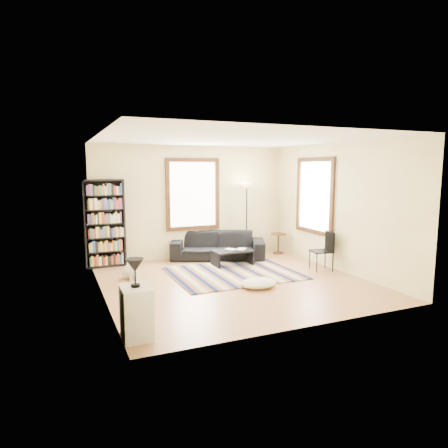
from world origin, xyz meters
name	(u,v)px	position (x,y,z in m)	size (l,w,h in m)	color
floor	(234,284)	(0.00, 0.00, -0.05)	(5.00, 5.00, 0.10)	#AE7E4F
ceiling	(234,136)	(0.00, 0.00, 2.85)	(5.00, 5.00, 0.10)	white
wall_back	(192,202)	(0.00, 2.55, 1.40)	(5.00, 0.10, 2.80)	#FFF3AB
wall_front	(312,231)	(0.00, -2.55, 1.40)	(5.00, 0.10, 2.80)	#FFF3AB
wall_left	(98,218)	(-2.55, 0.00, 1.40)	(0.10, 5.00, 2.80)	#FFF3AB
wall_right	(339,207)	(2.55, 0.00, 1.40)	(0.10, 5.00, 2.80)	#FFF3AB
window_back	(193,194)	(0.00, 2.47, 1.60)	(1.20, 0.06, 1.60)	white
window_right	(315,196)	(2.47, 0.80, 1.60)	(0.06, 1.20, 1.60)	white
rug	(234,273)	(0.26, 0.57, 0.01)	(2.64, 2.11, 0.02)	#0D1942
sofa	(218,245)	(0.50, 2.05, 0.34)	(2.30, 0.90, 0.67)	black
bookshelf	(104,223)	(-2.18, 2.32, 1.00)	(0.90, 0.30, 2.00)	black
coffee_table	(232,258)	(0.54, 1.24, 0.18)	(0.90, 0.50, 0.36)	black
book_a	(229,250)	(0.44, 1.24, 0.37)	(0.24, 0.18, 0.02)	beige
book_b	(237,249)	(0.69, 1.29, 0.37)	(0.19, 0.25, 0.02)	beige
floor_cushion	(259,283)	(0.26, -0.55, 0.09)	(0.71, 0.53, 0.18)	white
floor_lamp	(247,220)	(1.35, 2.15, 0.93)	(0.30, 0.30, 1.86)	black
side_table	(278,243)	(2.20, 1.96, 0.27)	(0.40, 0.40, 0.54)	#4E2D13
folding_chair	(321,251)	(2.15, 0.06, 0.43)	(0.42, 0.40, 0.86)	black
white_cabinet	(136,312)	(-2.30, -1.90, 0.35)	(0.38, 0.50, 0.70)	silver
table_lamp	(135,273)	(-2.30, -1.90, 0.89)	(0.24, 0.24, 0.38)	black
dog	(130,267)	(-1.87, 1.02, 0.25)	(0.35, 0.50, 0.50)	#BABABA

